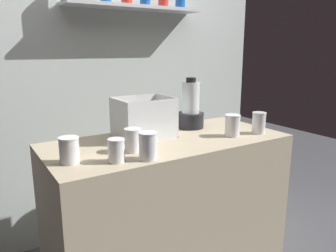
{
  "coord_description": "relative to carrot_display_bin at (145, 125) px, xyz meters",
  "views": [
    {
      "loc": [
        -0.97,
        -1.56,
        1.41
      ],
      "look_at": [
        0.0,
        0.0,
        0.98
      ],
      "focal_mm": 35.19,
      "sensor_mm": 36.0,
      "label": 1
    }
  ],
  "objects": [
    {
      "name": "back_wall_unit",
      "position": [
        0.09,
        0.64,
        0.29
      ],
      "size": [
        2.6,
        0.24,
        2.5
      ],
      "color": "silver",
      "rests_on": "ground_plane"
    },
    {
      "name": "juice_cup_mango_far_left",
      "position": [
        -0.51,
        -0.22,
        -0.02
      ],
      "size": [
        0.09,
        0.09,
        0.12
      ],
      "color": "white",
      "rests_on": "counter"
    },
    {
      "name": "counter",
      "position": [
        0.08,
        -0.12,
        -0.52
      ],
      "size": [
        1.4,
        0.64,
        0.9
      ],
      "primitive_type": "cube",
      "color": "tan",
      "rests_on": "ground_plane"
    },
    {
      "name": "blender_pitcher",
      "position": [
        0.36,
        0.05,
        0.05
      ],
      "size": [
        0.18,
        0.18,
        0.33
      ],
      "color": "black",
      "rests_on": "counter"
    },
    {
      "name": "juice_cup_pomegranate_right",
      "position": [
        -0.18,
        -0.37,
        -0.02
      ],
      "size": [
        0.09,
        0.09,
        0.13
      ],
      "color": "white",
      "rests_on": "counter"
    },
    {
      "name": "juice_cup_pomegranate_rightmost",
      "position": [
        0.64,
        -0.3,
        -0.02
      ],
      "size": [
        0.08,
        0.08,
        0.13
      ],
      "color": "white",
      "rests_on": "counter"
    },
    {
      "name": "juice_cup_carrot_far_right",
      "position": [
        0.45,
        -0.26,
        -0.02
      ],
      "size": [
        0.09,
        0.09,
        0.13
      ],
      "color": "white",
      "rests_on": "counter"
    },
    {
      "name": "juice_cup_beet_middle",
      "position": [
        -0.19,
        -0.22,
        -0.02
      ],
      "size": [
        0.09,
        0.09,
        0.12
      ],
      "color": "white",
      "rests_on": "counter"
    },
    {
      "name": "juice_cup_pomegranate_left",
      "position": [
        -0.32,
        -0.32,
        -0.03
      ],
      "size": [
        0.08,
        0.08,
        0.11
      ],
      "color": "white",
      "rests_on": "counter"
    },
    {
      "name": "carrot_display_bin",
      "position": [
        0.0,
        0.0,
        0.0
      ],
      "size": [
        0.32,
        0.26,
        0.24
      ],
      "color": "white",
      "rests_on": "counter"
    }
  ]
}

